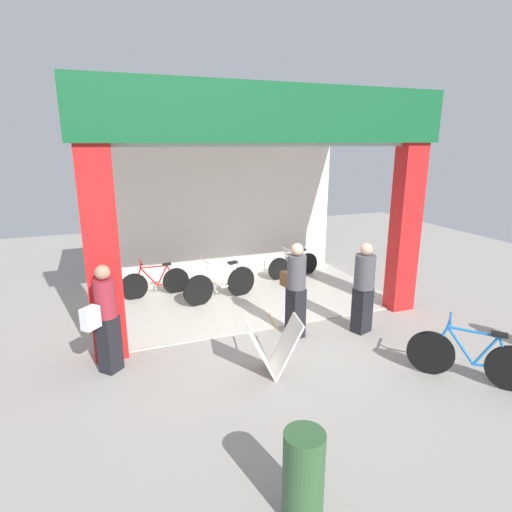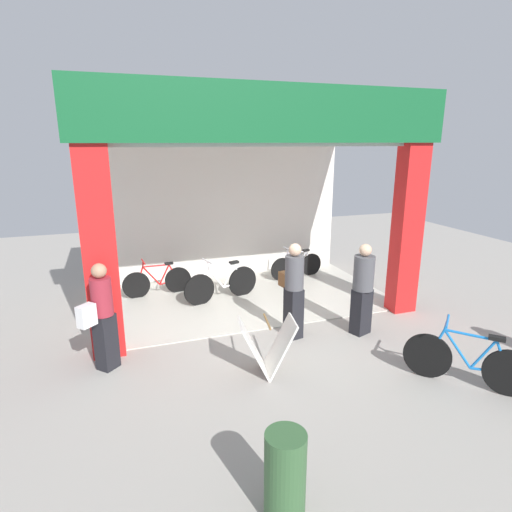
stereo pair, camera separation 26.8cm
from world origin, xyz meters
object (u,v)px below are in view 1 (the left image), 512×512
Objects in this scene: bicycle_inside_2 at (294,265)px; pedestrian_3 at (364,287)px; bicycle_inside_0 at (156,282)px; bicycle_parked_0 at (470,358)px; pedestrian_2 at (296,289)px; bicycle_inside_1 at (221,284)px; sandwich_board_sign at (272,347)px; trash_bin at (303,476)px; pedestrian_1 at (106,318)px.

pedestrian_3 is (-0.23, -3.21, 0.52)m from bicycle_inside_2.
pedestrian_3 is (3.17, -3.08, 0.51)m from bicycle_inside_0.
pedestrian_2 reaches higher than bicycle_parked_0.
bicycle_parked_0 is at bearing -60.86° from bicycle_inside_1.
sandwich_board_sign is (-0.12, -3.04, 0.04)m from bicycle_inside_1.
sandwich_board_sign is 1.37m from pedestrian_2.
pedestrian_2 is 1.92× the size of trash_bin.
pedestrian_2 is at bearing -115.67° from bicycle_inside_2.
pedestrian_3 is (2.03, 0.71, 0.43)m from sandwich_board_sign.
pedestrian_2 is at bearing -70.48° from bicycle_inside_1.
sandwich_board_sign is 0.53× the size of pedestrian_2.
sandwich_board_sign is (-2.26, -3.92, 0.10)m from bicycle_inside_2.
pedestrian_2 is 1.03× the size of pedestrian_3.
trash_bin is (-1.55, -3.33, -0.43)m from pedestrian_2.
bicycle_inside_2 is 0.88× the size of pedestrian_3.
pedestrian_3 is (1.19, -0.27, -0.02)m from pedestrian_2.
bicycle_inside_0 is 0.92× the size of pedestrian_1.
pedestrian_3 reaches higher than trash_bin.
pedestrian_3 is at bearing -94.05° from bicycle_inside_2.
pedestrian_1 is at bearing -145.96° from bicycle_inside_2.
bicycle_inside_2 is 1.62× the size of sandwich_board_sign.
pedestrian_2 is at bearing 126.79° from bicycle_parked_0.
bicycle_inside_2 is 0.86× the size of pedestrian_2.
sandwich_board_sign reaches higher than bicycle_inside_0.
sandwich_board_sign is 1.02× the size of trash_bin.
pedestrian_3 is at bearing 19.28° from sandwich_board_sign.
sandwich_board_sign is 0.54× the size of pedestrian_1.
bicycle_inside_1 is 3.20m from pedestrian_1.
bicycle_inside_0 is 1.69× the size of sandwich_board_sign.
bicycle_parked_0 is 1.44× the size of trash_bin.
pedestrian_3 is at bearing -2.56° from pedestrian_1.
trash_bin is (-0.82, -5.39, 0.06)m from bicycle_inside_1.
sandwich_board_sign is (1.14, -3.79, 0.09)m from bicycle_inside_0.
trash_bin is at bearing -160.50° from bicycle_parked_0.
bicycle_inside_1 is at bearing 119.14° from bicycle_parked_0.
bicycle_inside_2 is 5.43m from pedestrian_1.
bicycle_inside_2 is at bearing 92.56° from bicycle_parked_0.
bicycle_inside_1 is 1.00× the size of pedestrian_2.
pedestrian_1 is 1.88× the size of trash_bin.
bicycle_inside_2 is (3.40, 0.13, -0.01)m from bicycle_inside_0.
pedestrian_2 is at bearing 167.11° from pedestrian_3.
trash_bin is at bearing -115.01° from pedestrian_2.
bicycle_inside_2 is 1.15× the size of bicycle_parked_0.
bicycle_inside_1 is 1.16× the size of bicycle_inside_2.
bicycle_parked_0 reaches higher than bicycle_inside_0.
trash_bin is at bearing -65.06° from pedestrian_1.
sandwich_board_sign is at bearing -119.93° from bicycle_inside_2.
bicycle_inside_2 is at bearing 60.07° from sandwich_board_sign.
bicycle_inside_2 is at bearing 64.68° from trash_bin.
bicycle_parked_0 is at bearing -53.21° from pedestrian_2.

